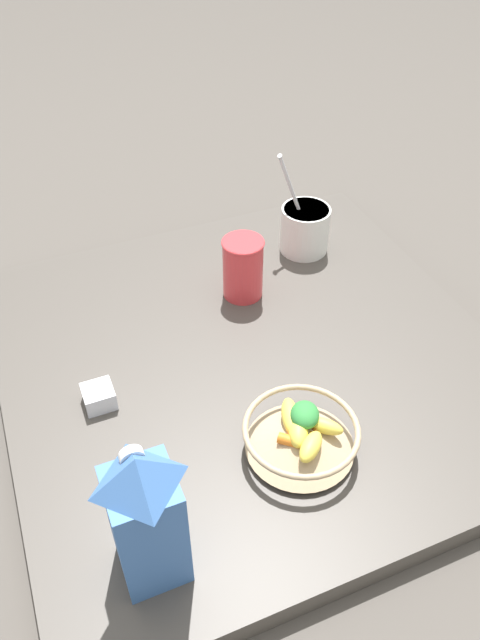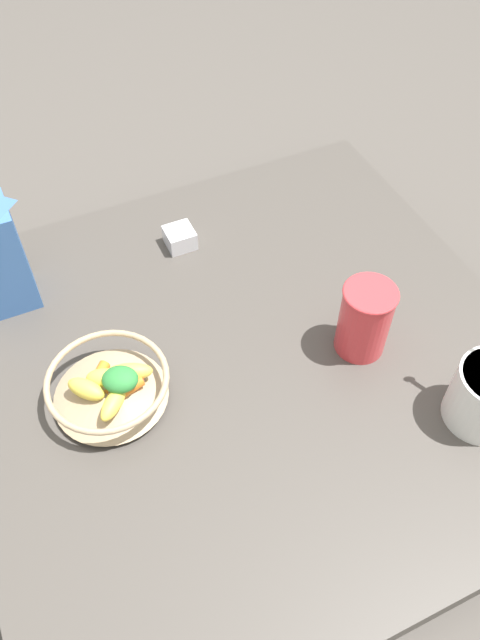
{
  "view_description": "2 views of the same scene",
  "coord_description": "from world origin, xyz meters",
  "views": [
    {
      "loc": [
        0.34,
        0.76,
        0.89
      ],
      "look_at": [
        0.02,
        0.0,
        0.15
      ],
      "focal_mm": 35.0,
      "sensor_mm": 36.0,
      "label": 1
    },
    {
      "loc": [
        -0.54,
        0.27,
        0.88
      ],
      "look_at": [
        0.01,
        0.01,
        0.13
      ],
      "focal_mm": 35.0,
      "sensor_mm": 36.0,
      "label": 2
    }
  ],
  "objects": [
    {
      "name": "drinking_cup",
      "position": [
        -0.06,
        -0.17,
        0.12
      ],
      "size": [
        0.09,
        0.09,
        0.13
      ],
      "color": "#DB383D",
      "rests_on": "countertop"
    },
    {
      "name": "fruit_bowl",
      "position": [
        0.01,
        0.23,
        0.08
      ],
      "size": [
        0.19,
        0.19,
        0.08
      ],
      "color": "tan",
      "rests_on": "countertop"
    },
    {
      "name": "ground_plane",
      "position": [
        0.0,
        0.0,
        0.0
      ],
      "size": [
        6.0,
        6.0,
        0.0
      ],
      "primitive_type": "plane",
      "color": "#4C4742"
    },
    {
      "name": "milk_carton",
      "position": [
        0.29,
        0.33,
        0.17
      ],
      "size": [
        0.09,
        0.09,
        0.25
      ],
      "color": "#3D6BB2",
      "rests_on": "countertop"
    },
    {
      "name": "countertop",
      "position": [
        0.0,
        0.0,
        0.02
      ],
      "size": [
        0.91,
        0.91,
        0.05
      ],
      "color": "#47423D",
      "rests_on": "ground_plane"
    },
    {
      "name": "yogurt_tub",
      "position": [
        -0.25,
        -0.27,
        0.11
      ],
      "size": [
        0.12,
        0.11,
        0.24
      ],
      "color": "white",
      "rests_on": "countertop"
    },
    {
      "name": "spice_jar",
      "position": [
        0.29,
        0.01,
        0.06
      ],
      "size": [
        0.05,
        0.05,
        0.04
      ],
      "color": "silver",
      "rests_on": "countertop"
    }
  ]
}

